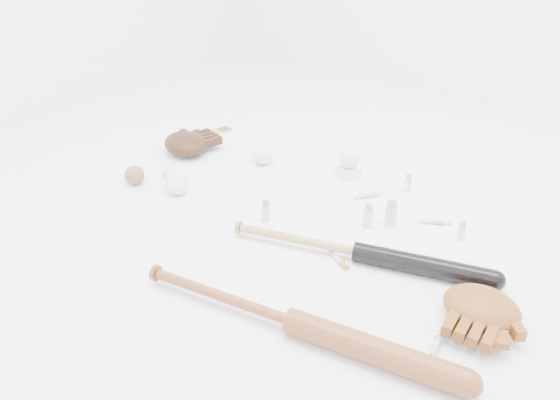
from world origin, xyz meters
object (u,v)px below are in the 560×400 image
Objects in this scene: glove_dark at (186,143)px; bat_wood at (292,321)px; bat_dark at (357,252)px; pedestal at (348,172)px.

bat_wood is at bearing -14.89° from glove_dark.
bat_dark is 11.44× the size of pedestal.
bat_wood is 12.64× the size of pedestal.
glove_dark is at bearing -161.36° from pedestal.
glove_dark reaches higher than bat_dark.
glove_dark is (-0.97, 0.24, 0.01)m from bat_dark.
glove_dark is 3.34× the size of pedestal.
pedestal is at bearing 106.72° from bat_dark.
bat_wood is (0.02, -0.37, 0.00)m from bat_dark.
bat_wood is at bearing -69.07° from pedestal.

